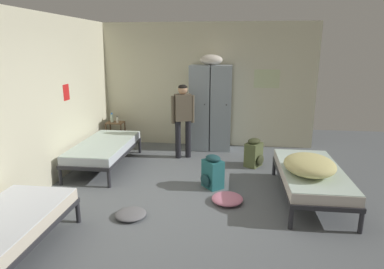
{
  "coord_description": "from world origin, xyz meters",
  "views": [
    {
      "loc": [
        0.59,
        -4.52,
        2.25
      ],
      "look_at": [
        0.0,
        0.3,
        0.95
      ],
      "focal_mm": 31.1,
      "sensor_mm": 36.0,
      "label": 1
    }
  ],
  "objects_px": {
    "backpack_olive": "(254,153)",
    "clothes_pile_pink": "(227,199)",
    "lotion_bottle": "(117,120)",
    "backpack_teal": "(212,172)",
    "clothes_pile_grey": "(131,214)",
    "shelf_unit": "(116,132)",
    "water_bottle": "(112,118)",
    "bed_right": "(311,175)",
    "locker_bank": "(211,106)",
    "bed_left_rear": "(104,148)",
    "bedding_heap": "(310,165)",
    "person_traveler": "(183,114)"
  },
  "relations": [
    {
      "from": "person_traveler",
      "to": "clothes_pile_grey",
      "type": "height_order",
      "value": "person_traveler"
    },
    {
      "from": "bed_right",
      "to": "bed_left_rear",
      "type": "distance_m",
      "value": 3.7
    },
    {
      "from": "locker_bank",
      "to": "lotion_bottle",
      "type": "bearing_deg",
      "value": -175.92
    },
    {
      "from": "lotion_bottle",
      "to": "backpack_olive",
      "type": "relative_size",
      "value": 0.28
    },
    {
      "from": "bed_right",
      "to": "backpack_teal",
      "type": "distance_m",
      "value": 1.51
    },
    {
      "from": "locker_bank",
      "to": "water_bottle",
      "type": "xyz_separation_m",
      "value": [
        -2.24,
        -0.09,
        -0.31
      ]
    },
    {
      "from": "bed_right",
      "to": "lotion_bottle",
      "type": "xyz_separation_m",
      "value": [
        -3.76,
        2.24,
        0.26
      ]
    },
    {
      "from": "shelf_unit",
      "to": "clothes_pile_grey",
      "type": "xyz_separation_m",
      "value": [
        1.31,
        -3.15,
        -0.3
      ]
    },
    {
      "from": "shelf_unit",
      "to": "water_bottle",
      "type": "xyz_separation_m",
      "value": [
        -0.08,
        0.02,
        0.32
      ]
    },
    {
      "from": "bed_left_rear",
      "to": "person_traveler",
      "type": "height_order",
      "value": "person_traveler"
    },
    {
      "from": "bed_right",
      "to": "backpack_olive",
      "type": "bearing_deg",
      "value": 119.48
    },
    {
      "from": "bed_left_rear",
      "to": "lotion_bottle",
      "type": "relative_size",
      "value": 12.41
    },
    {
      "from": "bed_left_rear",
      "to": "person_traveler",
      "type": "xyz_separation_m",
      "value": [
        1.4,
        0.73,
        0.53
      ]
    },
    {
      "from": "backpack_olive",
      "to": "shelf_unit",
      "type": "bearing_deg",
      "value": 162.95
    },
    {
      "from": "locker_bank",
      "to": "clothes_pile_grey",
      "type": "distance_m",
      "value": 3.5
    },
    {
      "from": "bed_left_rear",
      "to": "clothes_pile_pink",
      "type": "relative_size",
      "value": 3.94
    },
    {
      "from": "bed_left_rear",
      "to": "bedding_heap",
      "type": "xyz_separation_m",
      "value": [
        3.49,
        -1.16,
        0.24
      ]
    },
    {
      "from": "bedding_heap",
      "to": "water_bottle",
      "type": "distance_m",
      "value": 4.57
    },
    {
      "from": "shelf_unit",
      "to": "clothes_pile_pink",
      "type": "distance_m",
      "value": 3.65
    },
    {
      "from": "bed_right",
      "to": "backpack_teal",
      "type": "xyz_separation_m",
      "value": [
        -1.49,
        0.25,
        -0.12
      ]
    },
    {
      "from": "bed_right",
      "to": "shelf_unit",
      "type": "bearing_deg",
      "value": 149.23
    },
    {
      "from": "bed_right",
      "to": "backpack_olive",
      "type": "height_order",
      "value": "backpack_olive"
    },
    {
      "from": "locker_bank",
      "to": "person_traveler",
      "type": "distance_m",
      "value": 0.87
    },
    {
      "from": "clothes_pile_grey",
      "to": "water_bottle",
      "type": "bearing_deg",
      "value": 113.63
    },
    {
      "from": "shelf_unit",
      "to": "clothes_pile_pink",
      "type": "xyz_separation_m",
      "value": [
        2.6,
        -2.55,
        -0.29
      ]
    },
    {
      "from": "person_traveler",
      "to": "lotion_bottle",
      "type": "xyz_separation_m",
      "value": [
        -1.58,
        0.56,
        -0.27
      ]
    },
    {
      "from": "bedding_heap",
      "to": "water_bottle",
      "type": "bearing_deg",
      "value": 146.69
    },
    {
      "from": "locker_bank",
      "to": "backpack_olive",
      "type": "xyz_separation_m",
      "value": [
        0.92,
        -1.05,
        -0.71
      ]
    },
    {
      "from": "shelf_unit",
      "to": "clothes_pile_grey",
      "type": "distance_m",
      "value": 3.43
    },
    {
      "from": "backpack_olive",
      "to": "clothes_pile_pink",
      "type": "height_order",
      "value": "backpack_olive"
    },
    {
      "from": "bed_left_rear",
      "to": "bedding_heap",
      "type": "relative_size",
      "value": 2.25
    },
    {
      "from": "lotion_bottle",
      "to": "clothes_pile_pink",
      "type": "xyz_separation_m",
      "value": [
        2.53,
        -2.51,
        -0.58
      ]
    },
    {
      "from": "locker_bank",
      "to": "bed_left_rear",
      "type": "relative_size",
      "value": 1.09
    },
    {
      "from": "lotion_bottle",
      "to": "backpack_olive",
      "type": "height_order",
      "value": "lotion_bottle"
    },
    {
      "from": "shelf_unit",
      "to": "bed_left_rear",
      "type": "relative_size",
      "value": 0.3
    },
    {
      "from": "bed_left_rear",
      "to": "bedding_heap",
      "type": "bearing_deg",
      "value": -18.42
    },
    {
      "from": "clothes_pile_grey",
      "to": "clothes_pile_pink",
      "type": "bearing_deg",
      "value": 25.22
    },
    {
      "from": "bedding_heap",
      "to": "backpack_teal",
      "type": "relative_size",
      "value": 1.54
    },
    {
      "from": "shelf_unit",
      "to": "backpack_olive",
      "type": "xyz_separation_m",
      "value": [
        3.07,
        -0.94,
        -0.09
      ]
    },
    {
      "from": "backpack_olive",
      "to": "bed_left_rear",
      "type": "bearing_deg",
      "value": -172.2
    },
    {
      "from": "shelf_unit",
      "to": "clothes_pile_pink",
      "type": "relative_size",
      "value": 1.18
    },
    {
      "from": "locker_bank",
      "to": "bed_left_rear",
      "type": "height_order",
      "value": "locker_bank"
    },
    {
      "from": "backpack_olive",
      "to": "lotion_bottle",
      "type": "bearing_deg",
      "value": 163.27
    },
    {
      "from": "backpack_teal",
      "to": "bed_right",
      "type": "bearing_deg",
      "value": -9.37
    },
    {
      "from": "water_bottle",
      "to": "backpack_olive",
      "type": "relative_size",
      "value": 0.38
    },
    {
      "from": "backpack_teal",
      "to": "clothes_pile_grey",
      "type": "height_order",
      "value": "backpack_teal"
    },
    {
      "from": "bed_left_rear",
      "to": "backpack_olive",
      "type": "height_order",
      "value": "backpack_olive"
    },
    {
      "from": "locker_bank",
      "to": "clothes_pile_grey",
      "type": "relative_size",
      "value": 4.89
    },
    {
      "from": "shelf_unit",
      "to": "water_bottle",
      "type": "height_order",
      "value": "water_bottle"
    },
    {
      "from": "bedding_heap",
      "to": "backpack_olive",
      "type": "bearing_deg",
      "value": 113.39
    }
  ]
}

